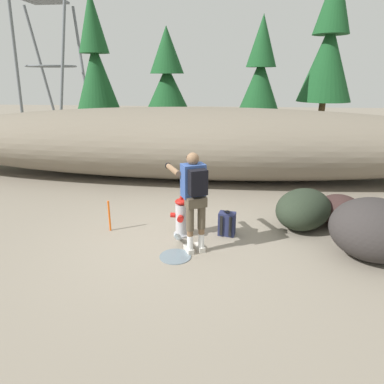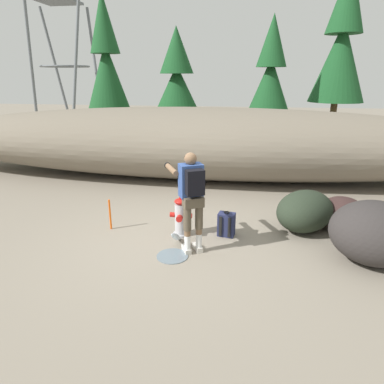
% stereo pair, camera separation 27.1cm
% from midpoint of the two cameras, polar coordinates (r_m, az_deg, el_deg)
% --- Properties ---
extents(ground_plane, '(56.00, 56.00, 0.04)m').
position_cam_midpoint_polar(ground_plane, '(6.18, -3.94, -8.51)').
color(ground_plane, gray).
extents(dirt_embankment, '(17.18, 3.20, 1.98)m').
position_cam_midpoint_polar(dirt_embankment, '(9.83, 0.10, 8.15)').
color(dirt_embankment, '#756B5B').
rests_on(dirt_embankment, ground_plane).
extents(fire_hydrant, '(0.40, 0.35, 0.76)m').
position_cam_midpoint_polar(fire_hydrant, '(6.28, -2.98, -4.30)').
color(fire_hydrant, '#B2B2B7').
rests_on(fire_hydrant, ground_plane).
extents(hydrant_water_jet, '(0.52, 0.93, 0.48)m').
position_cam_midpoint_polar(hydrant_water_jet, '(5.85, -3.82, -8.41)').
color(hydrant_water_jet, silver).
rests_on(hydrant_water_jet, ground_plane).
extents(utility_worker, '(0.79, 1.04, 1.68)m').
position_cam_midpoint_polar(utility_worker, '(5.49, -1.14, 0.26)').
color(utility_worker, beige).
rests_on(utility_worker, ground_plane).
extents(spare_backpack, '(0.33, 0.32, 0.47)m').
position_cam_midpoint_polar(spare_backpack, '(6.37, 4.61, -5.31)').
color(spare_backpack, '#23284C').
rests_on(spare_backpack, ground_plane).
extents(boulder_large, '(1.67, 1.55, 1.00)m').
position_cam_midpoint_polar(boulder_large, '(6.11, 26.91, -5.58)').
color(boulder_large, '#312D2C').
rests_on(boulder_large, ground_plane).
extents(boulder_mid, '(0.94, 1.08, 0.59)m').
position_cam_midpoint_polar(boulder_mid, '(7.31, 22.42, -2.84)').
color(boulder_mid, '#352321').
rests_on(boulder_mid, ground_plane).
extents(boulder_small, '(1.51, 1.54, 0.78)m').
position_cam_midpoint_polar(boulder_small, '(6.86, 16.92, -2.75)').
color(boulder_small, '#252F22').
rests_on(boulder_small, ground_plane).
extents(pine_tree_far_left, '(1.88, 1.88, 6.05)m').
position_cam_midpoint_polar(pine_tree_far_left, '(15.73, -16.26, 19.77)').
color(pine_tree_far_left, '#47331E').
rests_on(pine_tree_far_left, ground_plane).
extents(pine_tree_left, '(2.13, 2.13, 4.68)m').
position_cam_midpoint_polar(pine_tree_left, '(14.86, -4.68, 17.83)').
color(pine_tree_left, '#47331E').
rests_on(pine_tree_left, ground_plane).
extents(pine_tree_center, '(1.83, 1.83, 5.05)m').
position_cam_midpoint_polar(pine_tree_center, '(14.72, 10.74, 18.43)').
color(pine_tree_center, '#47331E').
rests_on(pine_tree_center, ground_plane).
extents(pine_tree_right, '(2.29, 2.29, 7.11)m').
position_cam_midpoint_polar(pine_tree_right, '(16.57, 21.36, 21.58)').
color(pine_tree_right, '#47331E').
rests_on(pine_tree_right, ground_plane).
extents(survey_stake, '(0.04, 0.04, 0.60)m').
position_cam_midpoint_polar(survey_stake, '(6.70, -14.71, -3.87)').
color(survey_stake, '#E55914').
rests_on(survey_stake, ground_plane).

